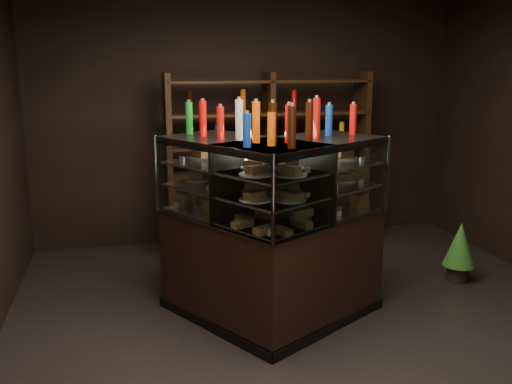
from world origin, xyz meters
TOP-DOWN VIEW (x-y plane):
  - ground at (0.00, 0.00)m, footprint 5.00×5.00m
  - room_shell at (0.00, 0.00)m, footprint 5.02×5.02m
  - display_case at (-0.33, 0.19)m, footprint 1.91×1.56m
  - food_display at (-0.33, 0.19)m, footprint 1.48×1.18m
  - bottles_top at (-0.33, 0.19)m, footprint 1.31×1.04m
  - potted_conifer at (1.69, 0.60)m, footprint 0.31×0.31m
  - back_shelving at (0.13, 2.05)m, footprint 2.30×0.44m

SIDE VIEW (x-z plane):
  - ground at x=0.00m, z-range 0.00..0.00m
  - potted_conifer at x=1.69m, z-range 0.05..0.72m
  - display_case at x=-0.33m, z-range -0.25..1.27m
  - back_shelving at x=0.13m, z-range -0.39..1.61m
  - food_display at x=-0.33m, z-range 0.94..1.40m
  - bottles_top at x=-0.33m, z-range 1.51..1.81m
  - room_shell at x=0.00m, z-range 0.44..3.45m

